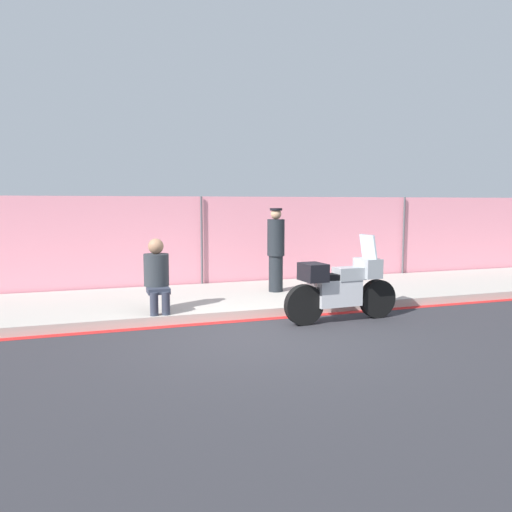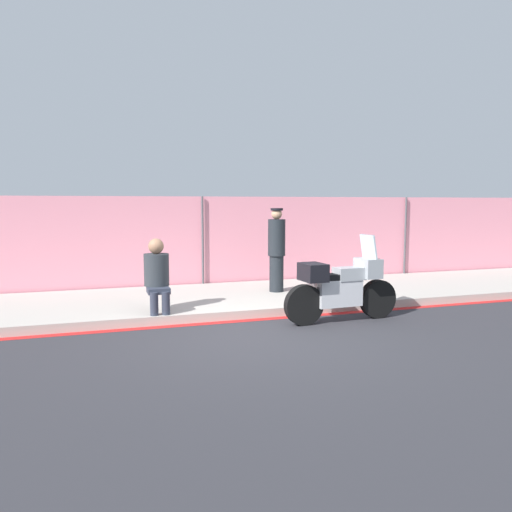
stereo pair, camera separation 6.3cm
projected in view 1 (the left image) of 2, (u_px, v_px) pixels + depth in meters
The scene contains 7 objects.
ground_plane at pixel (262, 335), 7.79m from camera, with size 120.00×120.00×0.00m, color #2D2D33.
sidewalk at pixel (219, 299), 10.30m from camera, with size 41.21×3.18×0.16m.
curb_paint_stripe at pixel (243, 321), 8.72m from camera, with size 41.21×0.18×0.01m.
storefront_fence at pixel (201, 243), 11.77m from camera, with size 39.15×0.17×2.21m.
motorcycle at pixel (341, 287), 8.63m from camera, with size 2.17×0.57×1.50m.
officer_standing at pixel (276, 249), 10.65m from camera, with size 0.37×0.37×1.79m.
person_seated_on_curb at pixel (157, 272), 8.70m from camera, with size 0.44×0.69×1.28m.
Camera 1 is at (-2.51, -7.18, 2.05)m, focal length 35.00 mm.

